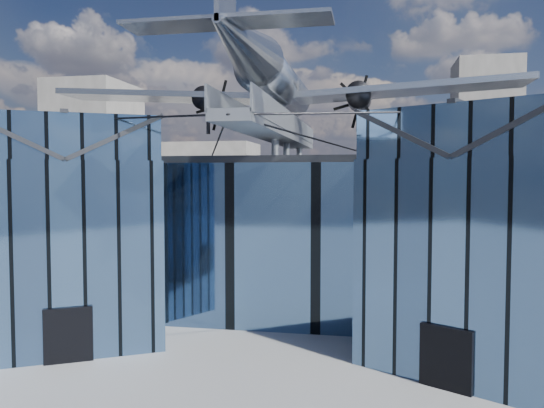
# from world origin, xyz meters

# --- Properties ---
(ground_plane) EXTENTS (120.00, 120.00, 0.00)m
(ground_plane) POSITION_xyz_m (0.00, 0.00, 0.00)
(ground_plane) COLOR gray
(museum) EXTENTS (32.88, 24.50, 17.60)m
(museum) POSITION_xyz_m (0.00, 5.82, 5.54)
(museum) COLOR #486993
(museum) RESTS_ON ground
(bg_towers) EXTENTS (77.00, 24.50, 26.00)m
(bg_towers) POSITION_xyz_m (1.45, 50.49, 10.01)
(bg_towers) COLOR gray
(bg_towers) RESTS_ON ground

